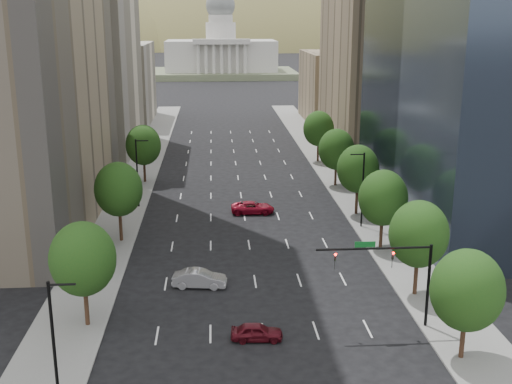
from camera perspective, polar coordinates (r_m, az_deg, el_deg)
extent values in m
cube|color=slate|center=(80.07, -12.19, -2.36)|extent=(6.00, 200.00, 0.15)
cube|color=slate|center=(81.47, 9.92, -1.93)|extent=(6.00, 200.00, 0.15)
cube|color=beige|center=(120.56, -14.36, 11.84)|extent=(14.00, 30.00, 35.00)
cube|color=beige|center=(153.71, -11.98, 9.48)|extent=(14.00, 26.00, 18.00)
cube|color=#8C7759|center=(119.32, 10.24, 10.84)|extent=(14.00, 30.00, 30.00)
cube|color=#8C7759|center=(152.06, 7.12, 9.25)|extent=(14.00, 26.00, 16.00)
cylinder|color=#382316|center=(49.41, 17.94, -12.06)|extent=(0.36, 0.36, 3.75)
ellipsoid|color=#103D13|center=(47.93, 18.29, -8.30)|extent=(5.20, 5.20, 5.98)
cylinder|color=#382316|center=(58.71, 14.06, -7.12)|extent=(0.36, 0.36, 4.00)
ellipsoid|color=#103D13|center=(57.41, 14.30, -3.65)|extent=(5.20, 5.20, 5.98)
cylinder|color=#382316|center=(69.49, 11.09, -3.42)|extent=(0.36, 0.36, 3.90)
ellipsoid|color=#103D13|center=(68.41, 11.25, -0.51)|extent=(5.20, 5.20, 5.98)
cylinder|color=#382316|center=(80.57, 8.95, -0.61)|extent=(0.36, 0.36, 4.10)
ellipsoid|color=#103D13|center=(79.60, 9.07, 2.05)|extent=(5.20, 5.20, 5.98)
cylinder|color=#382316|center=(93.85, 7.10, 1.65)|extent=(0.36, 0.36, 3.80)
ellipsoid|color=#103D13|center=(93.07, 7.17, 3.79)|extent=(5.20, 5.20, 5.98)
cylinder|color=#382316|center=(109.19, 5.54, 3.70)|extent=(0.36, 0.36, 4.00)
ellipsoid|color=#103D13|center=(108.49, 5.59, 5.65)|extent=(5.20, 5.20, 5.98)
cylinder|color=#382316|center=(53.36, -14.89, -9.54)|extent=(0.36, 0.36, 4.00)
ellipsoid|color=#103D13|center=(51.92, -15.17, -5.77)|extent=(5.20, 5.20, 5.98)
cylinder|color=#382316|center=(71.71, -11.98, -2.77)|extent=(0.36, 0.36, 4.15)
ellipsoid|color=#103D13|center=(70.62, -12.15, 0.24)|extent=(5.20, 5.20, 5.98)
cylinder|color=#382316|center=(96.60, -9.91, 1.98)|extent=(0.36, 0.36, 3.95)
ellipsoid|color=#103D13|center=(95.82, -10.01, 4.14)|extent=(5.20, 5.20, 5.98)
cylinder|color=black|center=(75.12, 9.48, 0.12)|extent=(0.20, 0.20, 9.00)
cylinder|color=black|center=(73.93, 9.02, 3.33)|extent=(1.60, 0.14, 0.14)
cylinder|color=black|center=(41.69, -17.53, -13.32)|extent=(0.20, 0.20, 9.00)
cylinder|color=black|center=(39.66, -16.90, -7.90)|extent=(1.60, 0.14, 0.14)
cylinder|color=black|center=(83.40, -10.53, 1.60)|extent=(0.20, 0.20, 9.00)
cylinder|color=black|center=(82.40, -10.12, 4.52)|extent=(1.60, 0.14, 0.14)
cylinder|color=black|center=(52.60, 15.09, -8.14)|extent=(0.24, 0.24, 7.00)
cylinder|color=black|center=(50.13, 10.46, -4.97)|extent=(9.00, 0.18, 0.18)
imported|color=black|center=(50.70, 12.08, -5.49)|extent=(0.18, 0.22, 1.10)
imported|color=black|center=(49.68, 7.05, -5.69)|extent=(0.18, 0.22, 1.10)
sphere|color=#FF0C07|center=(50.47, 12.14, -5.35)|extent=(0.20, 0.20, 0.20)
sphere|color=#FF0C07|center=(49.45, 7.10, -5.55)|extent=(0.20, 0.20, 0.20)
cube|color=#0C591E|center=(49.84, 9.69, -4.62)|extent=(1.60, 0.06, 0.45)
cube|color=#596647|center=(266.48, -3.10, 10.50)|extent=(60.00, 40.00, 2.50)
cube|color=silver|center=(265.95, -3.13, 12.05)|extent=(44.00, 26.00, 12.00)
cube|color=silver|center=(251.68, -3.10, 13.23)|extent=(22.00, 4.00, 2.00)
cylinder|color=silver|center=(265.57, -3.16, 14.10)|extent=(12.00, 12.00, 7.00)
cylinder|color=silver|center=(265.50, -3.17, 15.18)|extent=(9.60, 9.60, 3.00)
sphere|color=slate|center=(265.53, -3.19, 16.28)|extent=(11.60, 11.60, 11.60)
ellipsoid|color=olive|center=(594.18, -17.33, 9.21)|extent=(380.00, 342.00, 190.00)
ellipsoid|color=olive|center=(620.54, 0.21, 9.32)|extent=(440.00, 396.00, 240.00)
ellipsoid|color=olive|center=(691.94, 14.38, 10.06)|extent=(360.00, 324.00, 200.00)
imported|color=#4E0D15|center=(50.15, 0.07, -12.35)|extent=(4.06, 1.81, 1.36)
imported|color=#A1A1A6|center=(59.33, -5.05, -7.69)|extent=(5.12, 2.31, 1.63)
imported|color=maroon|center=(80.52, -0.30, -1.39)|extent=(5.49, 2.64, 1.51)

